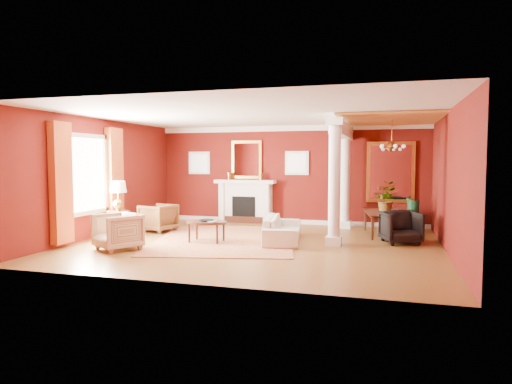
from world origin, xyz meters
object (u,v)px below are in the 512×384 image
(armchair_stripe, at_px, (118,230))
(side_table, at_px, (118,200))
(sofa, at_px, (283,225))
(dining_table, at_px, (386,217))
(coffee_table, at_px, (207,223))
(armchair_leopard, at_px, (158,216))

(armchair_stripe, distance_m, side_table, 1.73)
(sofa, xyz_separation_m, dining_table, (2.30, 1.51, 0.08))
(coffee_table, distance_m, dining_table, 4.49)
(armchair_leopard, bearing_deg, sofa, 95.93)
(sofa, bearing_deg, coffee_table, 101.64)
(sofa, bearing_deg, armchair_stripe, 112.97)
(coffee_table, bearing_deg, dining_table, 28.38)
(armchair_leopard, distance_m, side_table, 1.27)
(coffee_table, bearing_deg, armchair_leopard, 148.36)
(coffee_table, bearing_deg, armchair_stripe, -137.94)
(armchair_stripe, relative_size, dining_table, 0.51)
(sofa, xyz_separation_m, armchair_stripe, (-3.12, -1.95, 0.04))
(armchair_leopard, xyz_separation_m, side_table, (-0.51, -1.05, 0.51))
(armchair_leopard, bearing_deg, dining_table, 114.08)
(armchair_stripe, bearing_deg, armchair_leopard, 130.86)
(armchair_stripe, xyz_separation_m, side_table, (-0.88, 1.41, 0.48))
(armchair_stripe, height_order, dining_table, dining_table)
(sofa, distance_m, armchair_leopard, 3.53)
(sofa, relative_size, dining_table, 1.19)
(sofa, bearing_deg, dining_table, -65.68)
(sofa, relative_size, armchair_stripe, 2.34)
(armchair_leopard, distance_m, dining_table, 5.88)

